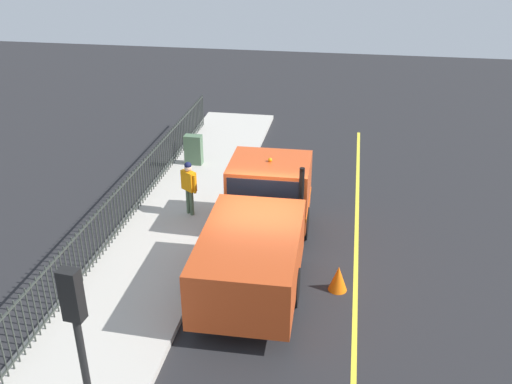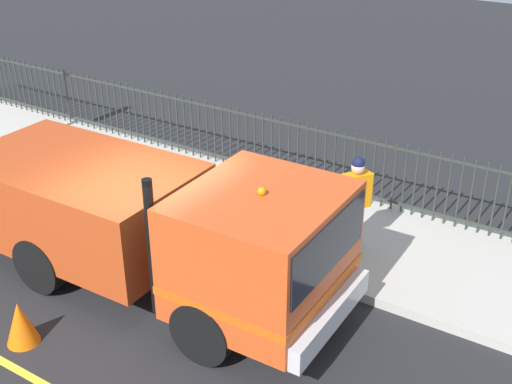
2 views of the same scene
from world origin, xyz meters
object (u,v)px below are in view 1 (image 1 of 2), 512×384
(work_truck, at_px, (261,220))
(traffic_light_near, at_px, (78,332))
(traffic_cone, at_px, (338,278))
(worker_standing, at_px, (189,183))
(utility_cabinet, at_px, (194,150))

(work_truck, distance_m, traffic_light_near, 7.17)
(work_truck, relative_size, traffic_cone, 9.87)
(traffic_cone, bearing_deg, work_truck, -24.76)
(traffic_light_near, xyz_separation_m, traffic_cone, (-3.80, -5.81, -2.54))
(traffic_light_near, bearing_deg, worker_standing, 101.42)
(worker_standing, bearing_deg, traffic_cone, 2.11)
(worker_standing, distance_m, traffic_cone, 5.65)
(work_truck, xyz_separation_m, worker_standing, (2.57, -2.05, -0.04))
(work_truck, bearing_deg, worker_standing, 140.38)
(traffic_light_near, height_order, utility_cabinet, traffic_light_near)
(traffic_light_near, bearing_deg, work_truck, 81.80)
(work_truck, bearing_deg, traffic_light_near, -104.85)
(work_truck, xyz_separation_m, utility_cabinet, (3.52, -5.95, -0.55))
(utility_cabinet, bearing_deg, work_truck, 120.64)
(traffic_light_near, distance_m, traffic_cone, 7.39)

